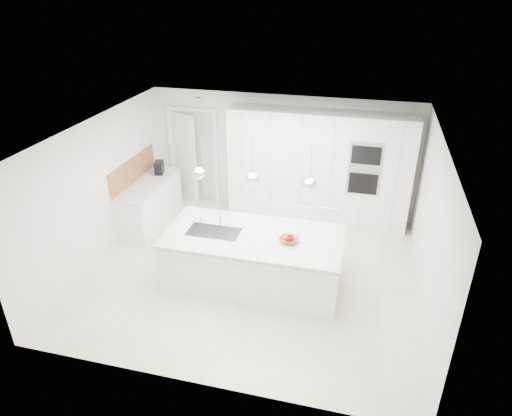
% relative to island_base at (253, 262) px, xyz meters
% --- Properties ---
extents(floor, '(5.50, 5.50, 0.00)m').
position_rel_island_base_xyz_m(floor, '(-0.10, 0.30, -0.43)').
color(floor, beige).
rests_on(floor, ground).
extents(wall_back, '(5.50, 0.00, 5.50)m').
position_rel_island_base_xyz_m(wall_back, '(-0.10, 2.80, 0.82)').
color(wall_back, silver).
rests_on(wall_back, ground).
extents(wall_left, '(0.00, 5.00, 5.00)m').
position_rel_island_base_xyz_m(wall_left, '(-2.85, 0.30, 0.82)').
color(wall_left, silver).
rests_on(wall_left, ground).
extents(ceiling, '(5.50, 5.50, 0.00)m').
position_rel_island_base_xyz_m(ceiling, '(-0.10, 0.30, 2.07)').
color(ceiling, white).
rests_on(ceiling, wall_back).
extents(tall_cabinets, '(3.60, 0.60, 2.30)m').
position_rel_island_base_xyz_m(tall_cabinets, '(0.70, 2.50, 0.72)').
color(tall_cabinets, white).
rests_on(tall_cabinets, floor).
extents(oven_stack, '(0.62, 0.04, 1.05)m').
position_rel_island_base_xyz_m(oven_stack, '(1.60, 2.19, 0.92)').
color(oven_stack, '#A5A5A8').
rests_on(oven_stack, tall_cabinets).
extents(doorway_frame, '(1.11, 0.08, 2.13)m').
position_rel_island_base_xyz_m(doorway_frame, '(-2.05, 2.77, 0.59)').
color(doorway_frame, white).
rests_on(doorway_frame, floor).
extents(hallway_door, '(0.76, 0.38, 2.00)m').
position_rel_island_base_xyz_m(hallway_door, '(-2.30, 2.72, 0.57)').
color(hallway_door, white).
rests_on(hallway_door, floor).
extents(radiator, '(0.32, 0.04, 1.40)m').
position_rel_island_base_xyz_m(radiator, '(-1.73, 2.76, 0.42)').
color(radiator, white).
rests_on(radiator, floor).
extents(left_base_cabinets, '(0.60, 1.80, 0.86)m').
position_rel_island_base_xyz_m(left_base_cabinets, '(-2.55, 1.50, 0.00)').
color(left_base_cabinets, white).
rests_on(left_base_cabinets, floor).
extents(left_worktop, '(0.62, 1.82, 0.04)m').
position_rel_island_base_xyz_m(left_worktop, '(-2.55, 1.50, 0.45)').
color(left_worktop, silver).
rests_on(left_worktop, left_base_cabinets).
extents(oak_backsplash, '(0.02, 1.80, 0.50)m').
position_rel_island_base_xyz_m(oak_backsplash, '(-2.84, 1.50, 0.72)').
color(oak_backsplash, '#A26C40').
rests_on(oak_backsplash, wall_left).
extents(island_base, '(2.80, 1.20, 0.86)m').
position_rel_island_base_xyz_m(island_base, '(0.00, 0.00, 0.00)').
color(island_base, white).
rests_on(island_base, floor).
extents(island_worktop, '(2.84, 1.40, 0.04)m').
position_rel_island_base_xyz_m(island_worktop, '(0.00, 0.05, 0.45)').
color(island_worktop, silver).
rests_on(island_worktop, island_base).
extents(island_sink, '(0.84, 0.44, 0.18)m').
position_rel_island_base_xyz_m(island_sink, '(-0.65, -0.00, 0.39)').
color(island_sink, '#3F3F42').
rests_on(island_sink, island_worktop).
extents(island_tap, '(0.02, 0.02, 0.30)m').
position_rel_island_base_xyz_m(island_tap, '(-0.60, 0.20, 0.62)').
color(island_tap, white).
rests_on(island_tap, island_worktop).
extents(pendant_left, '(0.20, 0.20, 0.20)m').
position_rel_island_base_xyz_m(pendant_left, '(-0.85, -0.00, 1.47)').
color(pendant_left, white).
rests_on(pendant_left, ceiling).
extents(pendant_mid, '(0.20, 0.20, 0.20)m').
position_rel_island_base_xyz_m(pendant_mid, '(-0.00, -0.00, 1.47)').
color(pendant_mid, white).
rests_on(pendant_mid, ceiling).
extents(pendant_right, '(0.20, 0.20, 0.20)m').
position_rel_island_base_xyz_m(pendant_right, '(0.85, -0.00, 1.47)').
color(pendant_right, white).
rests_on(pendant_right, ceiling).
extents(fruit_bowl, '(0.37, 0.37, 0.07)m').
position_rel_island_base_xyz_m(fruit_bowl, '(0.58, -0.01, 0.51)').
color(fruit_bowl, '#A26C40').
rests_on(fruit_bowl, island_worktop).
extents(espresso_machine, '(0.21, 0.28, 0.27)m').
position_rel_island_base_xyz_m(espresso_machine, '(-2.53, 2.02, 0.60)').
color(espresso_machine, black).
rests_on(espresso_machine, left_worktop).
extents(bar_stool_left, '(0.45, 0.53, 0.97)m').
position_rel_island_base_xyz_m(bar_stool_left, '(0.65, 0.97, 0.06)').
color(bar_stool_left, white).
rests_on(bar_stool_left, floor).
extents(bar_stool_right, '(0.35, 0.48, 1.03)m').
position_rel_island_base_xyz_m(bar_stool_right, '(1.10, 0.89, 0.08)').
color(bar_stool_right, white).
rests_on(bar_stool_right, floor).
extents(apple_a, '(0.09, 0.09, 0.09)m').
position_rel_island_base_xyz_m(apple_a, '(0.57, -0.07, 0.54)').
color(apple_a, '#A00109').
rests_on(apple_a, fruit_bowl).
extents(apple_b, '(0.08, 0.08, 0.08)m').
position_rel_island_base_xyz_m(apple_b, '(0.57, 0.05, 0.54)').
color(apple_b, '#A00109').
rests_on(apple_b, fruit_bowl).
extents(apple_c, '(0.08, 0.08, 0.08)m').
position_rel_island_base_xyz_m(apple_c, '(0.62, -0.03, 0.54)').
color(apple_c, '#A00109').
rests_on(apple_c, fruit_bowl).
extents(banana_bunch, '(0.21, 0.15, 0.19)m').
position_rel_island_base_xyz_m(banana_bunch, '(0.60, -0.02, 0.57)').
color(banana_bunch, yellow).
rests_on(banana_bunch, fruit_bowl).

